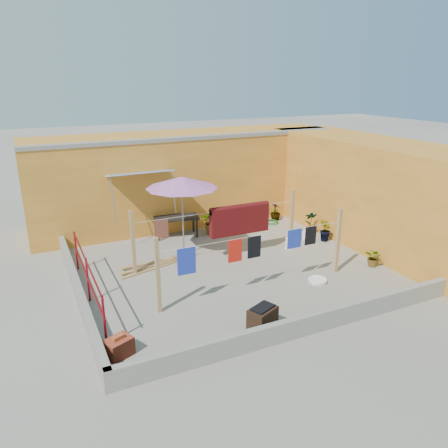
{
  "coord_description": "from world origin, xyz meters",
  "views": [
    {
      "loc": [
        -4.93,
        -9.96,
        5.09
      ],
      "look_at": [
        -0.07,
        0.3,
        1.24
      ],
      "focal_mm": 35.0,
      "sensor_mm": 36.0,
      "label": 1
    }
  ],
  "objects_px": {
    "white_basin": "(317,280)",
    "patio_umbrella": "(182,183)",
    "water_jug_a": "(304,234)",
    "water_jug_b": "(289,243)",
    "outdoor_table": "(176,219)",
    "brick_stack": "(119,347)",
    "brazier": "(262,318)",
    "green_hose": "(271,222)",
    "plant_back_a": "(212,221)"
  },
  "relations": [
    {
      "from": "outdoor_table",
      "to": "brick_stack",
      "type": "height_order",
      "value": "outdoor_table"
    },
    {
      "from": "outdoor_table",
      "to": "brick_stack",
      "type": "distance_m",
      "value": 6.64
    },
    {
      "from": "water_jug_b",
      "to": "outdoor_table",
      "type": "bearing_deg",
      "value": 137.65
    },
    {
      "from": "brick_stack",
      "to": "green_hose",
      "type": "relative_size",
      "value": 1.13
    },
    {
      "from": "white_basin",
      "to": "patio_umbrella",
      "type": "bearing_deg",
      "value": 128.8
    },
    {
      "from": "white_basin",
      "to": "water_jug_a",
      "type": "height_order",
      "value": "water_jug_a"
    },
    {
      "from": "water_jug_b",
      "to": "white_basin",
      "type": "bearing_deg",
      "value": -105.36
    },
    {
      "from": "brazier",
      "to": "patio_umbrella",
      "type": "bearing_deg",
      "value": 91.16
    },
    {
      "from": "water_jug_a",
      "to": "brazier",
      "type": "bearing_deg",
      "value": -133.86
    },
    {
      "from": "outdoor_table",
      "to": "white_basin",
      "type": "xyz_separation_m",
      "value": [
        2.16,
        -4.83,
        -0.57
      ]
    },
    {
      "from": "green_hose",
      "to": "plant_back_a",
      "type": "bearing_deg",
      "value": -178.2
    },
    {
      "from": "white_basin",
      "to": "water_jug_a",
      "type": "distance_m",
      "value": 3.19
    },
    {
      "from": "water_jug_b",
      "to": "green_hose",
      "type": "distance_m",
      "value": 2.5
    },
    {
      "from": "brazier",
      "to": "white_basin",
      "type": "bearing_deg",
      "value": 28.79
    },
    {
      "from": "white_basin",
      "to": "green_hose",
      "type": "relative_size",
      "value": 0.92
    },
    {
      "from": "white_basin",
      "to": "water_jug_a",
      "type": "xyz_separation_m",
      "value": [
        1.54,
        2.8,
        0.11
      ]
    },
    {
      "from": "plant_back_a",
      "to": "white_basin",
      "type": "bearing_deg",
      "value": -78.14
    },
    {
      "from": "patio_umbrella",
      "to": "brazier",
      "type": "xyz_separation_m",
      "value": [
        0.09,
        -4.49,
        -1.96
      ]
    },
    {
      "from": "white_basin",
      "to": "water_jug_b",
      "type": "bearing_deg",
      "value": 74.64
    },
    {
      "from": "brick_stack",
      "to": "water_jug_b",
      "type": "height_order",
      "value": "brick_stack"
    },
    {
      "from": "outdoor_table",
      "to": "brazier",
      "type": "height_order",
      "value": "outdoor_table"
    },
    {
      "from": "patio_umbrella",
      "to": "brick_stack",
      "type": "distance_m",
      "value": 5.4
    },
    {
      "from": "outdoor_table",
      "to": "brazier",
      "type": "relative_size",
      "value": 2.17
    },
    {
      "from": "brazier",
      "to": "water_jug_b",
      "type": "xyz_separation_m",
      "value": [
        3.07,
        3.63,
        -0.1
      ]
    },
    {
      "from": "white_basin",
      "to": "green_hose",
      "type": "distance_m",
      "value": 4.87
    },
    {
      "from": "white_basin",
      "to": "water_jug_b",
      "type": "relative_size",
      "value": 1.31
    },
    {
      "from": "outdoor_table",
      "to": "brazier",
      "type": "xyz_separation_m",
      "value": [
        -0.28,
        -6.18,
        -0.35
      ]
    },
    {
      "from": "white_basin",
      "to": "water_jug_b",
      "type": "distance_m",
      "value": 2.38
    },
    {
      "from": "outdoor_table",
      "to": "brazier",
      "type": "distance_m",
      "value": 6.19
    },
    {
      "from": "outdoor_table",
      "to": "white_basin",
      "type": "relative_size",
      "value": 3.1
    },
    {
      "from": "patio_umbrella",
      "to": "brick_stack",
      "type": "xyz_separation_m",
      "value": [
        -2.85,
        -4.11,
        -2.04
      ]
    },
    {
      "from": "patio_umbrella",
      "to": "brick_stack",
      "type": "bearing_deg",
      "value": -124.71
    },
    {
      "from": "brazier",
      "to": "white_basin",
      "type": "distance_m",
      "value": 2.79
    },
    {
      "from": "outdoor_table",
      "to": "brick_stack",
      "type": "relative_size",
      "value": 2.54
    },
    {
      "from": "water_jug_b",
      "to": "plant_back_a",
      "type": "distance_m",
      "value": 2.81
    },
    {
      "from": "patio_umbrella",
      "to": "brazier",
      "type": "height_order",
      "value": "patio_umbrella"
    },
    {
      "from": "patio_umbrella",
      "to": "water_jug_a",
      "type": "relative_size",
      "value": 7.0
    },
    {
      "from": "brazier",
      "to": "green_hose",
      "type": "distance_m",
      "value": 7.14
    },
    {
      "from": "patio_umbrella",
      "to": "white_basin",
      "type": "bearing_deg",
      "value": -51.2
    },
    {
      "from": "white_basin",
      "to": "brazier",
      "type": "bearing_deg",
      "value": -151.21
    },
    {
      "from": "water_jug_b",
      "to": "plant_back_a",
      "type": "height_order",
      "value": "plant_back_a"
    },
    {
      "from": "green_hose",
      "to": "plant_back_a",
      "type": "relative_size",
      "value": 0.63
    },
    {
      "from": "brick_stack",
      "to": "water_jug_a",
      "type": "distance_m",
      "value": 7.87
    },
    {
      "from": "brazier",
      "to": "water_jug_a",
      "type": "height_order",
      "value": "brazier"
    },
    {
      "from": "water_jug_a",
      "to": "plant_back_a",
      "type": "distance_m",
      "value": 3.09
    },
    {
      "from": "brazier",
      "to": "water_jug_b",
      "type": "height_order",
      "value": "brazier"
    },
    {
      "from": "brick_stack",
      "to": "water_jug_b",
      "type": "xyz_separation_m",
      "value": [
        6.01,
        3.25,
        -0.02
      ]
    },
    {
      "from": "brazier",
      "to": "white_basin",
      "type": "relative_size",
      "value": 1.43
    },
    {
      "from": "brick_stack",
      "to": "green_hose",
      "type": "bearing_deg",
      "value": 39.61
    },
    {
      "from": "water_jug_a",
      "to": "white_basin",
      "type": "bearing_deg",
      "value": -118.79
    }
  ]
}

